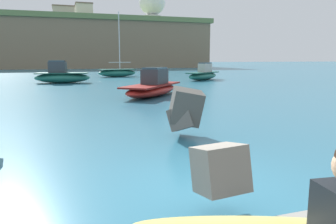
% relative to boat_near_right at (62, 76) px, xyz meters
% --- Properties ---
extents(ground_plane, '(400.00, 400.00, 0.00)m').
position_rel_boat_near_right_xyz_m(ground_plane, '(2.41, -28.52, -0.72)').
color(ground_plane, '#2D6B84').
extents(boat_near_right, '(5.64, 3.08, 2.23)m').
position_rel_boat_near_right_xyz_m(boat_near_right, '(0.00, 0.00, 0.00)').
color(boat_near_right, '#1E6656').
rests_on(boat_near_right, ground).
extents(boat_mid_left, '(5.25, 2.49, 8.40)m').
position_rel_boat_near_right_xyz_m(boat_mid_left, '(7.08, 9.14, -0.13)').
color(boat_mid_left, '#1E6656').
rests_on(boat_mid_left, ground).
extents(boat_mid_centre, '(5.54, 6.12, 1.85)m').
position_rel_boat_near_right_xyz_m(boat_mid_centre, '(5.61, -13.58, -0.14)').
color(boat_mid_centre, maroon).
rests_on(boat_mid_centre, ground).
extents(boat_far_centre, '(5.70, 4.95, 1.97)m').
position_rel_boat_near_right_xyz_m(boat_far_centre, '(15.36, -0.15, -0.09)').
color(boat_far_centre, '#1E6656').
rests_on(boat_far_centre, ground).
extents(mooring_buoy_inner, '(0.44, 0.44, 0.44)m').
position_rel_boat_near_right_xyz_m(mooring_buoy_inner, '(6.56, -16.37, -0.50)').
color(mooring_buoy_inner, yellow).
rests_on(mooring_buoy_inner, ground).
extents(headland_bluff, '(75.69, 39.53, 12.68)m').
position_rel_boat_near_right_xyz_m(headland_bluff, '(0.43, 64.01, 5.64)').
color(headland_bluff, '#847056').
rests_on(headland_bluff, ground).
extents(radar_dome, '(8.22, 8.22, 11.33)m').
position_rel_boat_near_right_xyz_m(radar_dome, '(28.27, 67.72, 18.33)').
color(radar_dome, silver).
rests_on(radar_dome, headland_bluff).
extents(station_building_west, '(4.50, 6.25, 4.24)m').
position_rel_boat_near_right_xyz_m(station_building_west, '(6.68, 58.91, 14.10)').
color(station_building_west, beige).
rests_on(station_building_west, headland_bluff).
extents(station_building_central, '(6.22, 6.70, 4.33)m').
position_rel_boat_near_right_xyz_m(station_building_central, '(1.60, 66.19, 14.14)').
color(station_building_central, '#B2ADA3').
rests_on(station_building_central, headland_bluff).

